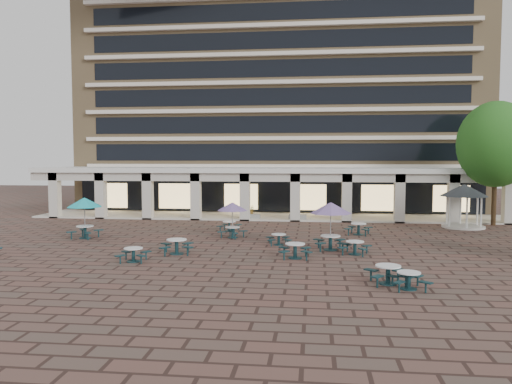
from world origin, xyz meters
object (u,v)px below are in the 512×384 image
picnic_table_2 (388,273)px  planter_right (298,215)px  gazebo (464,195)px  planter_left (251,214)px  picnic_table_1 (133,253)px

picnic_table_2 → planter_right: planter_right is taller
planter_right → picnic_table_2: bearing=-77.9°
gazebo → planter_left: size_ratio=2.34×
picnic_table_2 → planter_left: size_ratio=1.29×
planter_left → planter_right: (3.93, -0.00, -0.01)m
picnic_table_1 → planter_left: 18.09m
picnic_table_1 → planter_left: bearing=72.0°
gazebo → planter_right: (-12.61, 2.91, -1.97)m
picnic_table_2 → planter_left: planter_left is taller
gazebo → planter_right: gazebo is taller
picnic_table_1 → picnic_table_2: size_ratio=0.89×
planter_left → picnic_table_1: bearing=-102.4°
picnic_table_2 → gazebo: bearing=59.2°
picnic_table_2 → gazebo: size_ratio=0.55×
planter_left → planter_right: bearing=-0.0°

